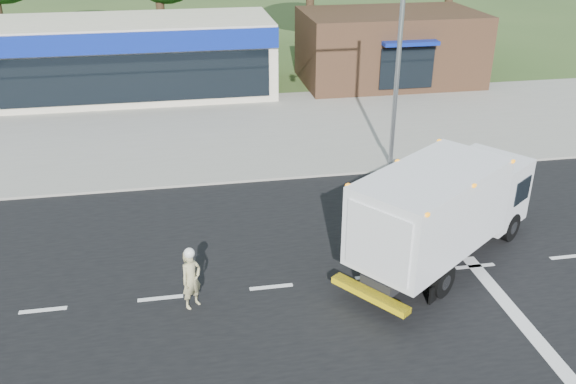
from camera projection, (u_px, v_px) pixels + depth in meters
name	position (u px, v px, depth m)	size (l,w,h in m)	color
ground	(376.00, 277.00, 17.24)	(120.00, 120.00, 0.00)	#385123
road_asphalt	(376.00, 277.00, 17.24)	(60.00, 14.00, 0.02)	black
sidewalk	(314.00, 164.00, 24.50)	(60.00, 2.40, 0.12)	gray
parking_apron	(288.00, 119.00, 29.68)	(60.00, 9.00, 0.02)	gray
lane_markings	(440.00, 299.00, 16.25)	(55.20, 7.00, 0.01)	silver
ems_box_truck	(444.00, 207.00, 17.20)	(7.01, 5.95, 3.14)	black
emergency_worker	(191.00, 278.00, 15.64)	(0.71, 0.68, 1.75)	tan
retail_strip_mall	(104.00, 58.00, 32.65)	(18.00, 6.20, 4.00)	beige
brown_storefront	(389.00, 47.00, 35.25)	(10.00, 6.70, 4.00)	#382316
traffic_signal_pole	(383.00, 43.00, 22.25)	(3.51, 0.25, 8.00)	gray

